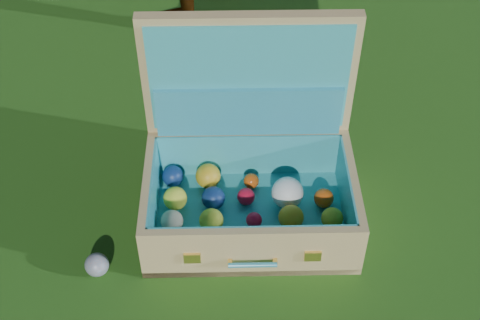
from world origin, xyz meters
name	(u,v)px	position (x,y,z in m)	size (l,w,h in m)	color
ground	(265,195)	(0.00, 0.00, 0.00)	(60.00, 60.00, 0.00)	#215114
stray_ball	(97,265)	(-0.54, -0.10, 0.03)	(0.07, 0.07, 0.07)	teal
suitcase	(249,166)	(-0.06, -0.02, 0.17)	(0.71, 0.62, 0.58)	tan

